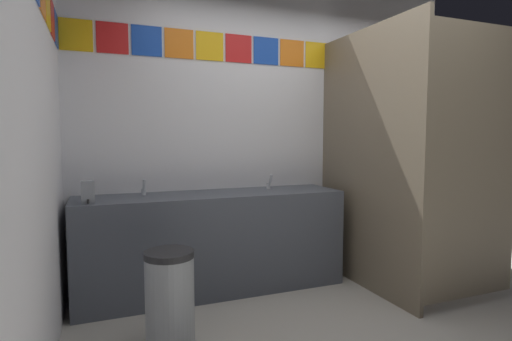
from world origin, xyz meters
name	(u,v)px	position (x,y,z in m)	size (l,w,h in m)	color
ground_plane	(376,341)	(0.00, 0.00, 0.00)	(8.25, 8.25, 0.00)	#B2ADA3
wall_back	(277,124)	(0.00, 1.53, 1.41)	(3.75, 0.09, 2.82)	silver
wall_side	(21,109)	(-1.91, 0.00, 1.41)	(0.09, 2.99, 2.82)	silver
vanity_counter	(213,241)	(-0.73, 1.22, 0.42)	(2.20, 0.55, 0.82)	#4C515B
faucet_left	(144,189)	(-1.27, 1.31, 0.88)	(0.04, 0.10, 0.14)	silver
faucet_right	(269,183)	(-0.18, 1.31, 0.88)	(0.04, 0.10, 0.14)	silver
soap_dispenser	(88,192)	(-1.68, 1.06, 0.90)	(0.09, 0.09, 0.16)	gray
stall_divider	(403,161)	(0.68, 0.57, 1.10)	(0.92, 1.35, 2.20)	#726651
toilet	(402,241)	(1.07, 1.00, 0.30)	(0.39, 0.49, 0.74)	white
trash_bin	(170,298)	(-1.22, 0.42, 0.30)	(0.31, 0.31, 0.60)	#999EA3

